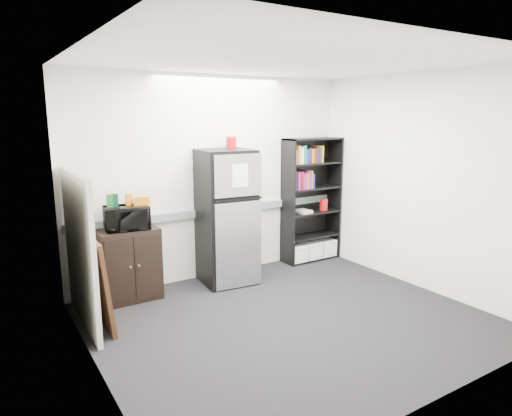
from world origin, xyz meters
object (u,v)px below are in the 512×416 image
(refrigerator, at_px, (226,217))
(cubicle_partition, at_px, (80,251))
(bookshelf, at_px, (311,201))
(cabinet, at_px, (129,264))
(microwave, at_px, (127,218))

(refrigerator, bearing_deg, cubicle_partition, -164.82)
(bookshelf, relative_size, refrigerator, 1.06)
(cubicle_partition, distance_m, cabinet, 0.84)
(cubicle_partition, height_order, refrigerator, refrigerator)
(cabinet, bearing_deg, cubicle_partition, -145.62)
(bookshelf, xyz_separation_m, refrigerator, (-1.54, -0.14, -0.04))
(cabinet, distance_m, refrigerator, 1.35)
(cabinet, relative_size, microwave, 1.75)
(cubicle_partition, distance_m, refrigerator, 1.92)
(cubicle_partition, bearing_deg, cabinet, 34.38)
(microwave, height_order, refrigerator, refrigerator)
(bookshelf, relative_size, microwave, 3.73)
(bookshelf, height_order, microwave, bookshelf)
(bookshelf, xyz_separation_m, microwave, (-2.81, -0.08, 0.09))
(cubicle_partition, xyz_separation_m, refrigerator, (1.89, 0.34, 0.06))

